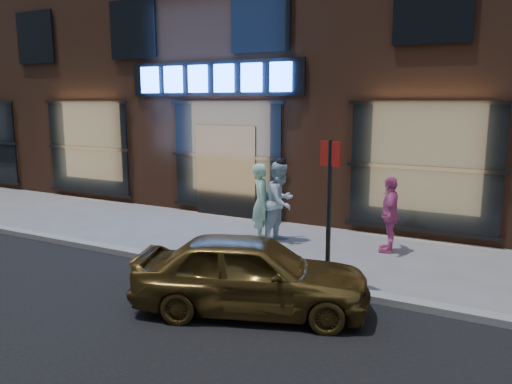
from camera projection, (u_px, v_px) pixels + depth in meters
ground at (125, 255)px, 9.98m from camera, size 90.00×90.00×0.00m
curb at (125, 252)px, 9.97m from camera, size 60.00×0.25×0.12m
storefront_building at (290, 34)px, 16.00m from camera, size 30.20×8.28×10.30m
man_bowtie at (262, 202)px, 10.89m from camera, size 0.63×0.73×1.70m
man_cap at (280, 202)px, 10.80m from camera, size 0.77×0.93×1.76m
passerby at (390, 214)px, 10.06m from camera, size 0.52×0.96×1.55m
gold_sedan at (251, 273)px, 7.20m from camera, size 3.66×2.42×1.16m
sign_post at (329, 201)px, 7.86m from camera, size 0.37×0.17×2.44m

